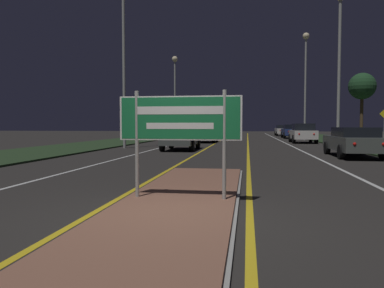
{
  "coord_description": "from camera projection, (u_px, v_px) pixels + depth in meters",
  "views": [
    {
      "loc": [
        1.21,
        -5.86,
        1.43
      ],
      "look_at": [
        0.0,
        2.31,
        1.01
      ],
      "focal_mm": 35.0,
      "sensor_mm": 36.0,
      "label": 1
    }
  ],
  "objects": [
    {
      "name": "ground_plane",
      "position": [
        171.0,
        214.0,
        6.04
      ],
      "size": [
        160.0,
        160.0,
        0.0
      ],
      "primitive_type": "plane",
      "color": "#282623"
    },
    {
      "name": "median_island",
      "position": [
        180.0,
        201.0,
        6.84
      ],
      "size": [
        2.14,
        9.46,
        0.1
      ],
      "color": "#999993",
      "rests_on": "ground_plane"
    },
    {
      "name": "verge_left",
      "position": [
        99.0,
        144.0,
        27.19
      ],
      "size": [
        5.0,
        100.0,
        0.08
      ],
      "color": "#23381E",
      "rests_on": "ground_plane"
    },
    {
      "name": "verge_right",
      "position": [
        375.0,
        146.0,
        24.41
      ],
      "size": [
        5.0,
        100.0,
        0.08
      ],
      "color": "#23381E",
      "rests_on": "ground_plane"
    },
    {
      "name": "centre_line_yellow_left",
      "position": [
        217.0,
        142.0,
        30.93
      ],
      "size": [
        0.12,
        70.0,
        0.01
      ],
      "color": "gold",
      "rests_on": "ground_plane"
    },
    {
      "name": "centre_line_yellow_right",
      "position": [
        248.0,
        142.0,
        30.56
      ],
      "size": [
        0.12,
        70.0,
        0.01
      ],
      "color": "gold",
      "rests_on": "ground_plane"
    },
    {
      "name": "lane_line_white_left",
      "position": [
        182.0,
        142.0,
        31.36
      ],
      "size": [
        0.12,
        70.0,
        0.01
      ],
      "color": "silver",
      "rests_on": "ground_plane"
    },
    {
      "name": "lane_line_white_right",
      "position": [
        285.0,
        143.0,
        30.13
      ],
      "size": [
        0.12,
        70.0,
        0.01
      ],
      "color": "silver",
      "rests_on": "ground_plane"
    },
    {
      "name": "edge_line_white_left",
      "position": [
        147.0,
        142.0,
        31.8
      ],
      "size": [
        0.1,
        70.0,
        0.01
      ],
      "color": "silver",
      "rests_on": "ground_plane"
    },
    {
      "name": "edge_line_white_right",
      "position": [
        323.0,
        143.0,
        29.69
      ],
      "size": [
        0.1,
        70.0,
        0.01
      ],
      "color": "silver",
      "rests_on": "ground_plane"
    },
    {
      "name": "highway_sign",
      "position": [
        180.0,
        123.0,
        6.76
      ],
      "size": [
        2.24,
        0.07,
        1.96
      ],
      "color": "#9E9E99",
      "rests_on": "median_island"
    },
    {
      "name": "streetlight_left_near",
      "position": [
        124.0,
        41.0,
        22.81
      ],
      "size": [
        0.53,
        0.53,
        10.26
      ],
      "color": "#9E9E99",
      "rests_on": "ground_plane"
    },
    {
      "name": "streetlight_left_far",
      "position": [
        175.0,
        81.0,
        40.61
      ],
      "size": [
        0.62,
        0.62,
        8.89
      ],
      "color": "#9E9E99",
      "rests_on": "ground_plane"
    },
    {
      "name": "streetlight_right_near",
      "position": [
        339.0,
        53.0,
        22.56
      ],
      "size": [
        0.48,
        0.48,
        9.34
      ],
      "color": "#9E9E99",
      "rests_on": "ground_plane"
    },
    {
      "name": "streetlight_right_far",
      "position": [
        306.0,
        66.0,
        35.04
      ],
      "size": [
        0.62,
        0.62,
        10.05
      ],
      "color": "#9E9E99",
      "rests_on": "ground_plane"
    },
    {
      "name": "car_receding_0",
      "position": [
        353.0,
        141.0,
        16.75
      ],
      "size": [
        1.86,
        4.61,
        1.33
      ],
      "color": "#4C514C",
      "rests_on": "ground_plane"
    },
    {
      "name": "car_receding_1",
      "position": [
        303.0,
        133.0,
        29.82
      ],
      "size": [
        1.87,
        4.07,
        1.55
      ],
      "color": "silver",
      "rests_on": "ground_plane"
    },
    {
      "name": "car_receding_2",
      "position": [
        292.0,
        131.0,
        40.28
      ],
      "size": [
        2.02,
        4.85,
        1.48
      ],
      "color": "navy",
      "rests_on": "ground_plane"
    },
    {
      "name": "car_receding_3",
      "position": [
        283.0,
        130.0,
        49.47
      ],
      "size": [
        1.98,
        4.73,
        1.43
      ],
      "color": "silver",
      "rests_on": "ground_plane"
    },
    {
      "name": "car_approaching_0",
      "position": [
        181.0,
        136.0,
        21.47
      ],
      "size": [
        1.85,
        4.07,
        1.46
      ],
      "color": "#4C514C",
      "rests_on": "ground_plane"
    },
    {
      "name": "car_approaching_1",
      "position": [
        204.0,
        133.0,
        30.98
      ],
      "size": [
        2.04,
        4.49,
        1.54
      ],
      "color": "black",
      "rests_on": "ground_plane"
    },
    {
      "name": "car_approaching_2",
      "position": [
        189.0,
        131.0,
        44.78
      ],
      "size": [
        1.9,
        4.38,
        1.45
      ],
      "color": "#4C514C",
      "rests_on": "ground_plane"
    },
    {
      "name": "warning_sign",
      "position": [
        384.0,
        124.0,
        23.52
      ],
      "size": [
        0.6,
        0.06,
        2.36
      ],
      "color": "#9E9E99",
      "rests_on": "verge_right"
    },
    {
      "name": "roadside_palm_right",
      "position": [
        362.0,
        87.0,
        28.03
      ],
      "size": [
        1.99,
        1.99,
        5.26
      ],
      "color": "#4C3823",
      "rests_on": "verge_right"
    }
  ]
}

